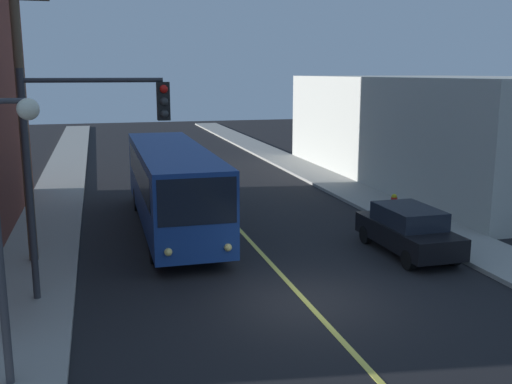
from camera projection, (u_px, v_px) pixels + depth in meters
ground_plane at (306, 301)px, 15.78m from camera, size 120.00×120.00×0.00m
sidewalk_left at (49, 225)px, 23.37m from camera, size 2.50×90.00×0.15m
sidewalk_right at (380, 204)px, 27.08m from camera, size 2.50×90.00×0.15m
lane_stripe_center at (206, 193)px, 29.97m from camera, size 0.16×60.00×0.01m
building_right_warehouse at (457, 129)px, 33.18m from camera, size 12.00×22.59×5.82m
city_bus at (172, 183)px, 22.84m from camera, size 2.59×12.16×3.20m
parked_car_black at (408, 230)px, 19.79m from camera, size 1.86×4.42×1.62m
utility_pole_near at (21, 93)px, 17.77m from camera, size 2.40×0.28×9.56m
traffic_signal_left_corner at (88, 141)px, 15.18m from camera, size 3.75×0.48×6.00m
street_lamp_left at (7, 201)px, 10.69m from camera, size 0.98×0.40×5.50m
fire_hydrant at (394, 203)px, 24.95m from camera, size 0.44×0.26×0.84m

